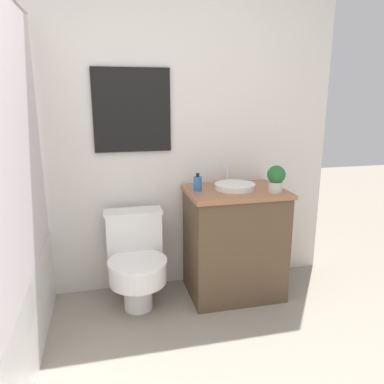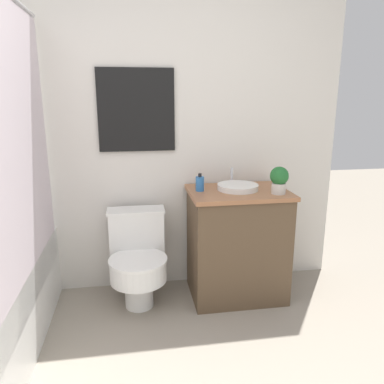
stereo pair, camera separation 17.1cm
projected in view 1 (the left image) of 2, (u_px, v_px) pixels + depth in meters
name	position (u px, v px, depth m)	size (l,w,h in m)	color
wall_back	(123.00, 127.00, 2.70)	(3.25, 0.07, 2.50)	silver
toilet	(136.00, 258.00, 2.66)	(0.42, 0.54, 0.67)	white
vanity	(234.00, 242.00, 2.80)	(0.71, 0.52, 0.82)	brown
sink	(235.00, 186.00, 2.72)	(0.29, 0.33, 0.13)	white
soap_bottle	(198.00, 183.00, 2.65)	(0.06, 0.06, 0.13)	#2D6BB2
potted_plant	(276.00, 178.00, 2.60)	(0.13, 0.13, 0.19)	beige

